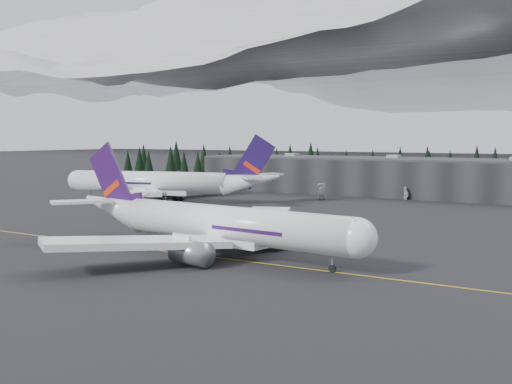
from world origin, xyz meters
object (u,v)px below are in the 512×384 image
Objects in this scene: terminal at (422,177)px; gse_vehicle_a at (322,197)px; jet_parked at (168,183)px; jet_main at (208,223)px; gse_vehicle_b at (406,198)px.

terminal is 30.02× the size of gse_vehicle_a.
gse_vehicle_a is (36.89, 31.01, -5.09)m from jet_parked.
gse_vehicle_b is (-2.56, 108.55, -4.61)m from jet_main.
jet_parked is 48.46m from gse_vehicle_a.
jet_parked is at bearing -155.65° from gse_vehicle_a.
terminal is 85.25m from jet_parked.
jet_main is (2.75, -124.84, -0.96)m from terminal.
jet_main is at bearing 119.01° from jet_parked.
jet_main is 12.07× the size of gse_vehicle_a.
gse_vehicle_a reaches higher than gse_vehicle_b.
gse_vehicle_b is at bearing 96.79° from jet_main.
jet_parked is (-62.16, 63.71, 0.50)m from jet_main.
jet_parked reaches higher than gse_vehicle_b.
jet_parked is at bearing 139.73° from jet_main.
jet_parked is 16.14× the size of gse_vehicle_b.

